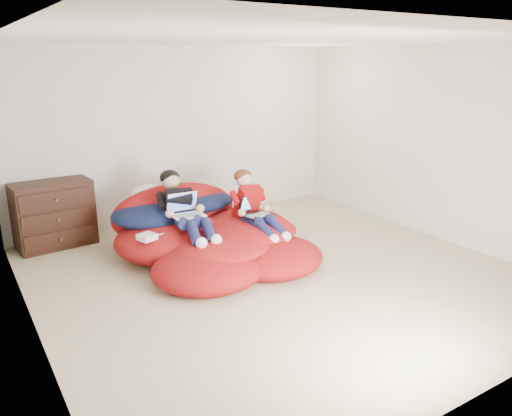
{
  "coord_description": "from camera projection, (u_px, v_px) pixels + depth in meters",
  "views": [
    {
      "loc": [
        -2.95,
        -4.21,
        2.29
      ],
      "look_at": [
        -0.09,
        0.33,
        0.7
      ],
      "focal_mm": 35.0,
      "sensor_mm": 36.0,
      "label": 1
    }
  ],
  "objects": [
    {
      "name": "younger_boy",
      "position": [
        253.0,
        203.0,
        6.03
      ],
      "size": [
        0.3,
        0.98,
        0.71
      ],
      "color": "#AB0F0F",
      "rests_on": "beanbag_pile"
    },
    {
      "name": "older_boy",
      "position": [
        182.0,
        205.0,
        5.86
      ],
      "size": [
        0.4,
        1.19,
        0.67
      ],
      "color": "black",
      "rests_on": "beanbag_pile"
    },
    {
      "name": "power_adapter",
      "position": [
        147.0,
        237.0,
        5.5
      ],
      "size": [
        0.22,
        0.22,
        0.06
      ],
      "primitive_type": "cube",
      "rotation": [
        0.0,
        0.0,
        0.3
      ],
      "color": "white",
      "rests_on": "beanbag_pile"
    },
    {
      "name": "dresser",
      "position": [
        54.0,
        214.0,
        6.31
      ],
      "size": [
        0.98,
        0.57,
        0.84
      ],
      "color": "black",
      "rests_on": "ground"
    },
    {
      "name": "laptop_white",
      "position": [
        186.0,
        209.0,
        5.78
      ],
      "size": [
        0.37,
        0.37,
        0.25
      ],
      "color": "white",
      "rests_on": "older_boy"
    },
    {
      "name": "beanbag_pile",
      "position": [
        209.0,
        236.0,
        6.03
      ],
      "size": [
        2.27,
        2.34,
        0.85
      ],
      "color": "#A51214",
      "rests_on": "ground"
    },
    {
      "name": "cream_pillow",
      "position": [
        148.0,
        196.0,
        6.41
      ],
      "size": [
        0.49,
        0.31,
        0.31
      ],
      "primitive_type": "ellipsoid",
      "color": "beige",
      "rests_on": "beanbag_pile"
    },
    {
      "name": "laptop_black",
      "position": [
        255.0,
        209.0,
        6.02
      ],
      "size": [
        0.38,
        0.39,
        0.24
      ],
      "color": "black",
      "rests_on": "younger_boy"
    },
    {
      "name": "room_shell",
      "position": [
        278.0,
        255.0,
        5.51
      ],
      "size": [
        5.1,
        5.1,
        2.77
      ],
      "color": "tan",
      "rests_on": "ground"
    }
  ]
}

